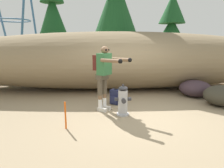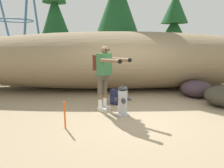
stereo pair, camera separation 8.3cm
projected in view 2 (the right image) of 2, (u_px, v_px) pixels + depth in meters
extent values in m
cube|color=#998466|center=(132.00, 116.00, 5.15)|extent=(56.00, 56.00, 0.04)
ellipsoid|color=#897556|center=(121.00, 60.00, 8.06)|extent=(15.69, 3.20, 2.25)
cylinder|color=#B2B2B7|center=(123.00, 114.00, 5.16)|extent=(0.32, 0.32, 0.04)
cylinder|color=#B2B2B7|center=(123.00, 102.00, 5.09)|extent=(0.24, 0.24, 0.61)
ellipsoid|color=#333338|center=(123.00, 88.00, 5.02)|extent=(0.25, 0.25, 0.10)
cylinder|color=#333338|center=(123.00, 85.00, 5.00)|extent=(0.06, 0.06, 0.05)
cylinder|color=#333338|center=(116.00, 99.00, 5.07)|extent=(0.09, 0.09, 0.09)
cylinder|color=#333338|center=(129.00, 99.00, 5.08)|extent=(0.09, 0.09, 0.09)
cylinder|color=#333338|center=(123.00, 101.00, 4.92)|extent=(0.11, 0.09, 0.11)
cube|color=beige|center=(106.00, 108.00, 5.58)|extent=(0.26, 0.24, 0.09)
cylinder|color=white|center=(105.00, 102.00, 5.58)|extent=(0.10, 0.10, 0.24)
cylinder|color=brown|center=(105.00, 96.00, 5.54)|extent=(0.10, 0.10, 0.11)
cylinder|color=brown|center=(105.00, 86.00, 5.49)|extent=(0.13, 0.13, 0.44)
cube|color=beige|center=(102.00, 110.00, 5.42)|extent=(0.26, 0.24, 0.09)
cylinder|color=white|center=(100.00, 103.00, 5.42)|extent=(0.10, 0.10, 0.24)
cylinder|color=brown|center=(100.00, 97.00, 5.38)|extent=(0.10, 0.10, 0.11)
cylinder|color=brown|center=(100.00, 87.00, 5.33)|extent=(0.13, 0.13, 0.44)
cube|color=brown|center=(102.00, 76.00, 5.35)|extent=(0.36, 0.37, 0.16)
cube|color=#336B3D|center=(104.00, 64.00, 5.24)|extent=(0.41, 0.43, 0.56)
cube|color=#511E19|center=(98.00, 63.00, 5.35)|extent=(0.30, 0.32, 0.40)
sphere|color=brown|center=(105.00, 50.00, 5.16)|extent=(0.20, 0.20, 0.20)
cube|color=black|center=(107.00, 50.00, 5.11)|extent=(0.11, 0.13, 0.04)
cylinder|color=brown|center=(121.00, 60.00, 5.18)|extent=(0.51, 0.44, 0.09)
sphere|color=black|center=(130.00, 60.00, 5.02)|extent=(0.11, 0.11, 0.11)
cylinder|color=brown|center=(111.00, 61.00, 4.83)|extent=(0.51, 0.44, 0.09)
sphere|color=black|center=(120.00, 61.00, 4.68)|extent=(0.11, 0.11, 0.11)
cube|color=#23284C|center=(116.00, 97.00, 6.05)|extent=(0.36, 0.34, 0.44)
cube|color=#23284C|center=(114.00, 100.00, 5.96)|extent=(0.20, 0.18, 0.20)
torus|color=black|center=(116.00, 89.00, 6.00)|extent=(0.10, 0.10, 0.02)
cube|color=black|center=(120.00, 96.00, 6.09)|extent=(0.06, 0.05, 0.37)
cube|color=black|center=(116.00, 96.00, 6.19)|extent=(0.06, 0.05, 0.37)
ellipsoid|color=#3D2E36|center=(196.00, 89.00, 6.84)|extent=(1.35, 1.30, 0.56)
ellipsoid|color=#39362A|center=(224.00, 96.00, 5.83)|extent=(1.29, 1.22, 0.60)
cylinder|color=#47331E|center=(57.00, 59.00, 12.72)|extent=(0.26, 0.26, 1.58)
cone|color=#194C23|center=(55.00, 21.00, 12.25)|extent=(2.16, 2.16, 3.10)
cylinder|color=#47331E|center=(117.00, 62.00, 10.33)|extent=(0.30, 0.30, 1.71)
cone|color=#194C23|center=(117.00, 10.00, 9.83)|extent=(2.50, 2.50, 3.30)
cylinder|color=#47331E|center=(172.00, 61.00, 13.61)|extent=(0.32, 0.32, 1.14)
cone|color=#194C23|center=(173.00, 35.00, 13.27)|extent=(2.64, 2.64, 2.30)
cone|color=#194C23|center=(175.00, 8.00, 12.92)|extent=(1.72, 1.72, 1.92)
cylinder|color=#386089|center=(37.00, 22.00, 16.65)|extent=(0.95, 0.95, 6.97)
cylinder|color=#386089|center=(5.00, 22.00, 16.52)|extent=(0.95, 0.95, 6.97)
cylinder|color=#386089|center=(26.00, 19.00, 14.13)|extent=(0.95, 0.95, 6.97)
torus|color=#386089|center=(15.00, 20.00, 15.33)|extent=(2.78, 2.78, 0.10)
cylinder|color=#E55914|center=(65.00, 115.00, 4.29)|extent=(0.04, 0.04, 0.60)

